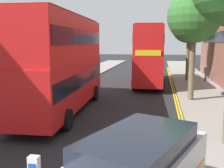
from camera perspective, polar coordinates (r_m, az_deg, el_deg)
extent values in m
cube|color=gray|center=(20.24, 19.66, -3.17)|extent=(4.00, 80.00, 0.14)
cube|color=gray|center=(22.17, -15.70, -1.97)|extent=(4.00, 80.00, 0.14)
cube|color=yellow|center=(18.06, 14.06, -4.54)|extent=(0.10, 56.00, 0.01)
cube|color=yellow|center=(18.05, 13.55, -4.52)|extent=(0.10, 56.00, 0.01)
cube|color=red|center=(16.06, -10.36, 0.25)|extent=(3.00, 10.90, 2.60)
cube|color=red|center=(15.89, -10.61, 9.38)|extent=(2.94, 10.69, 2.50)
cube|color=black|center=(16.02, -10.39, 1.32)|extent=(3.01, 10.47, 0.84)
cube|color=black|center=(15.89, -10.63, 9.75)|extent=(2.99, 10.26, 0.80)
cube|color=yellow|center=(21.08, -5.95, 6.60)|extent=(2.00, 0.15, 0.44)
cube|color=maroon|center=(15.96, -10.75, 14.06)|extent=(2.70, 9.81, 0.10)
cylinder|color=black|center=(19.79, -10.73, -1.74)|extent=(0.35, 1.05, 1.04)
cylinder|color=black|center=(19.15, -3.60, -1.95)|extent=(0.35, 1.05, 1.04)
cylinder|color=black|center=(13.76, -19.55, -6.76)|extent=(0.35, 1.05, 1.04)
cylinder|color=black|center=(12.83, -9.48, -7.49)|extent=(0.35, 1.05, 1.04)
cube|color=red|center=(26.60, 7.86, 3.67)|extent=(2.79, 10.86, 2.60)
cube|color=red|center=(26.50, 7.98, 9.17)|extent=(2.73, 10.65, 2.50)
cube|color=black|center=(26.58, 7.87, 4.31)|extent=(2.81, 10.43, 0.84)
cube|color=black|center=(26.50, 7.98, 9.39)|extent=(2.79, 10.22, 0.80)
cube|color=yellow|center=(21.13, 7.69, 6.57)|extent=(2.00, 0.11, 0.44)
cube|color=maroon|center=(26.54, 8.04, 11.98)|extent=(2.51, 9.78, 0.10)
cylinder|color=black|center=(23.43, 10.71, -0.10)|extent=(0.33, 1.05, 1.04)
cylinder|color=black|center=(23.48, 4.60, 0.04)|extent=(0.33, 1.05, 1.04)
cylinder|color=black|center=(30.07, 10.30, 1.86)|extent=(0.33, 1.05, 1.04)
cylinder|color=black|center=(30.10, 5.54, 1.97)|extent=(0.33, 1.05, 1.04)
cube|color=black|center=(6.14, 5.83, -13.80)|extent=(2.74, 3.47, 0.76)
cylinder|color=#2D2D38|center=(29.30, 19.31, 1.41)|extent=(0.22, 0.22, 0.85)
cube|color=#26262B|center=(29.22, 19.38, 2.78)|extent=(0.34, 0.22, 0.56)
sphere|color=#9E7051|center=(29.19, 19.42, 3.54)|extent=(0.20, 0.20, 0.20)
cylinder|color=#6B6047|center=(29.47, 15.83, 5.31)|extent=(0.33, 0.33, 4.64)
cylinder|color=#6B6047|center=(29.38, 17.09, 10.49)|extent=(0.36, 1.10, 0.82)
cylinder|color=#6B6047|center=(30.00, 15.47, 10.66)|extent=(1.25, 0.62, 0.96)
cylinder|color=#6B6047|center=(28.68, 15.83, 10.95)|extent=(1.59, 0.50, 1.17)
sphere|color=#33702D|center=(29.48, 16.11, 11.98)|extent=(3.71, 3.71, 3.71)
cylinder|color=#6B6047|center=(39.73, 17.15, 6.22)|extent=(0.31, 0.31, 4.84)
cylinder|color=#6B6047|center=(39.86, 17.88, 10.09)|extent=(0.32, 0.87, 0.65)
cylinder|color=#6B6047|center=(40.28, 17.35, 10.25)|extent=(1.19, 0.27, 0.88)
cylinder|color=#6B6047|center=(40.06, 16.69, 10.29)|extent=(0.91, 0.93, 0.88)
cylinder|color=#6B6047|center=(39.42, 16.51, 10.41)|extent=(0.60, 1.29, 0.98)
cylinder|color=#6B6047|center=(39.14, 17.56, 10.33)|extent=(1.25, 0.29, 0.92)
sphere|color=#33702D|center=(39.75, 17.39, 11.34)|extent=(3.77, 3.77, 3.77)
cylinder|color=#6B6047|center=(19.22, 16.65, 3.56)|extent=(0.40, 0.40, 4.63)
cylinder|color=#6B6047|center=(19.34, 18.52, 11.46)|extent=(0.33, 1.10, 0.82)
cylinder|color=#6B6047|center=(19.69, 16.40, 11.57)|extent=(1.15, 0.43, 0.86)
cylinder|color=#6B6047|center=(19.21, 15.44, 11.61)|extent=(0.31, 1.09, 0.81)
cylinder|color=#6B6047|center=(18.74, 17.02, 11.43)|extent=(0.92, 0.21, 0.69)
sphere|color=#33702D|center=(19.23, 17.11, 13.67)|extent=(3.58, 3.58, 3.58)
cylinder|color=#6B6047|center=(11.43, 22.49, 16.25)|extent=(0.87, 0.91, 0.85)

